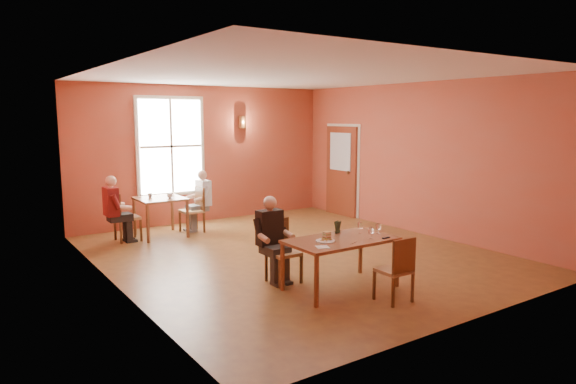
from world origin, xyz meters
TOP-DOWN VIEW (x-y plane):
  - ground at (0.00, 0.00)m, footprint 6.00×7.00m
  - wall_back at (0.00, 3.50)m, footprint 6.00×0.04m
  - wall_front at (0.00, -3.50)m, footprint 6.00×0.04m
  - wall_left at (-3.00, 0.00)m, footprint 0.04×7.00m
  - wall_right at (3.00, 0.00)m, footprint 0.04×7.00m
  - ceiling at (0.00, 0.00)m, footprint 6.00×7.00m
  - window at (-0.80, 3.45)m, footprint 1.36×0.10m
  - door at (2.94, 2.30)m, footprint 0.12×1.04m
  - wall_sconce at (0.90, 3.40)m, footprint 0.16×0.16m
  - main_table at (-0.49, -1.79)m, footprint 1.48×0.83m
  - chair_diner_main at (-0.99, -1.14)m, footprint 0.39×0.39m
  - diner_main at (-0.99, -1.17)m, footprint 0.47×0.47m
  - chair_empty at (-0.24, -2.54)m, footprint 0.38×0.38m
  - plate_food at (-0.76, -1.80)m, footprint 0.27×0.27m
  - sandwich at (-0.70, -1.75)m, footprint 0.08×0.08m
  - goblet_a at (-0.05, -1.69)m, footprint 0.09×0.09m
  - goblet_b at (0.12, -1.87)m, footprint 0.07×0.07m
  - goblet_c at (-0.14, -2.01)m, footprint 0.08×0.08m
  - menu_stand at (-0.31, -1.50)m, footprint 0.12×0.09m
  - knife at (-0.51, -2.08)m, footprint 0.17×0.08m
  - napkin at (-0.97, -2.01)m, footprint 0.20×0.20m
  - sunglasses at (0.04, -2.11)m, footprint 0.12×0.04m
  - second_table at (-1.41, 2.56)m, footprint 0.87×0.87m
  - chair_diner_white at (-0.76, 2.56)m, footprint 0.40×0.40m
  - diner_white at (-0.73, 2.56)m, footprint 0.48×0.48m
  - chair_diner_maroon at (-2.06, 2.56)m, footprint 0.41×0.41m
  - diner_maroon at (-2.09, 2.56)m, footprint 0.49×0.49m
  - cup_a at (-1.25, 2.44)m, footprint 0.13×0.13m
  - cup_b at (-1.56, 2.68)m, footprint 0.11×0.11m

SIDE VIEW (x-z plane):
  - ground at x=0.00m, z-range -0.01..0.01m
  - main_table at x=-0.49m, z-range 0.00..0.69m
  - second_table at x=-1.41m, z-range 0.00..0.76m
  - chair_empty at x=-0.24m, z-range 0.00..0.84m
  - chair_diner_main at x=-0.99m, z-range 0.00..0.89m
  - chair_diner_white at x=-0.76m, z-range 0.00..0.91m
  - chair_diner_maroon at x=-2.06m, z-range 0.00..0.93m
  - diner_main at x=-0.99m, z-range 0.00..1.18m
  - diner_white at x=-0.73m, z-range 0.00..1.20m
  - diner_maroon at x=-2.09m, z-range 0.00..1.22m
  - knife at x=-0.51m, z-range 0.69..0.70m
  - napkin at x=-0.97m, z-range 0.69..0.70m
  - sunglasses at x=0.04m, z-range 0.69..0.71m
  - plate_food at x=-0.76m, z-range 0.69..0.73m
  - sandwich at x=-0.70m, z-range 0.69..0.80m
  - goblet_b at x=0.12m, z-range 0.69..0.85m
  - goblet_c at x=-0.14m, z-range 0.69..0.86m
  - goblet_a at x=-0.05m, z-range 0.69..0.87m
  - menu_stand at x=-0.31m, z-range 0.69..0.87m
  - cup_b at x=-1.56m, z-range 0.76..0.85m
  - cup_a at x=-1.25m, z-range 0.76..0.85m
  - door at x=2.94m, z-range 0.00..2.10m
  - wall_back at x=0.00m, z-range 0.00..3.00m
  - wall_front at x=0.00m, z-range 0.00..3.00m
  - wall_left at x=-3.00m, z-range 0.00..3.00m
  - wall_right at x=3.00m, z-range 0.00..3.00m
  - window at x=-0.80m, z-range 0.72..2.68m
  - wall_sconce at x=0.90m, z-range 2.06..2.34m
  - ceiling at x=0.00m, z-range 2.98..3.02m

